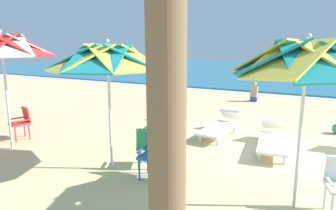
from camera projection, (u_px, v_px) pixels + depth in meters
name	position (u px, v px, depth m)	size (l,w,h in m)	color
ground_plane	(299.00, 161.00, 6.47)	(80.00, 80.00, 0.00)	beige
sea	(331.00, 72.00, 29.96)	(80.00, 36.00, 0.10)	teal
surf_foam	(322.00, 98.00, 14.41)	(80.00, 0.70, 0.01)	white
beach_umbrella_0	(307.00, 61.00, 4.17)	(2.20, 2.20, 2.64)	silver
beach_umbrella_1	(108.00, 58.00, 5.63)	(2.34, 2.34, 2.61)	silver
plastic_chair_1	(153.00, 152.00, 5.56)	(0.49, 0.52, 0.87)	blue
plastic_chair_2	(148.00, 144.00, 6.02)	(0.60, 0.62, 0.87)	#2D8C4C
beach_umbrella_2	(2.00, 47.00, 6.79)	(2.37, 2.37, 2.85)	silver
plastic_chair_3	(22.00, 121.00, 7.95)	(0.54, 0.56, 0.87)	red
sun_lounger_1	(273.00, 139.00, 7.09)	(0.96, 2.22, 0.62)	white
sun_lounger_2	(221.00, 126.00, 8.29)	(0.70, 2.17, 0.62)	white
sun_lounger_3	(169.00, 117.00, 9.37)	(1.09, 2.23, 0.62)	white
beachgoer_seated	(255.00, 95.00, 13.71)	(0.30, 0.93, 0.92)	#2D4CA5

